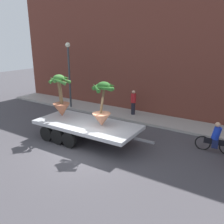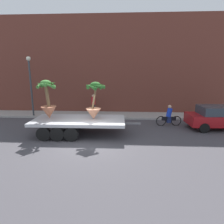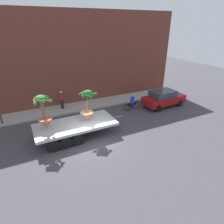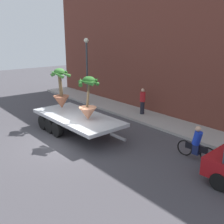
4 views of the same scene
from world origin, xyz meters
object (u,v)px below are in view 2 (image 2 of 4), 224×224
object	(u,v)px
street_lamp	(30,79)
potted_palm_rear	(48,102)
flatbed_trailer	(75,122)
cyclist	(169,117)
parked_car	(219,117)
pedestrian_near_gate	(93,104)
potted_palm_middle	(94,103)

from	to	relation	value
street_lamp	potted_palm_rear	bearing A→B (deg)	-53.23
potted_palm_rear	flatbed_trailer	bearing A→B (deg)	-4.59
cyclist	parked_car	distance (m)	3.21
flatbed_trailer	pedestrian_near_gate	bearing A→B (deg)	85.67
parked_car	street_lamp	distance (m)	14.42
potted_palm_middle	parked_car	xyz separation A→B (m)	(8.20, 1.53, -1.14)
potted_palm_middle	pedestrian_near_gate	distance (m)	5.04
potted_palm_rear	parked_car	size ratio (longest dim) A/B	0.56
flatbed_trailer	potted_palm_middle	world-z (taller)	potted_palm_middle
potted_palm_middle	cyclist	world-z (taller)	potted_palm_middle
potted_palm_rear	parked_car	world-z (taller)	potted_palm_rear
potted_palm_rear	street_lamp	distance (m)	5.05
flatbed_trailer	pedestrian_near_gate	size ratio (longest dim) A/B	3.87
potted_palm_rear	cyclist	world-z (taller)	potted_palm_rear
pedestrian_near_gate	potted_palm_rear	bearing A→B (deg)	-113.01
flatbed_trailer	cyclist	world-z (taller)	cyclist
potted_palm_rear	cyclist	size ratio (longest dim) A/B	1.29
potted_palm_rear	pedestrian_near_gate	xyz separation A→B (m)	(2.05, 4.83, -0.94)
cyclist	parked_car	xyz separation A→B (m)	(3.15, -0.61, 0.16)
potted_palm_rear	parked_car	bearing A→B (deg)	7.61
potted_palm_rear	potted_palm_middle	bearing A→B (deg)	-0.97
cyclist	potted_palm_rear	bearing A→B (deg)	-165.23
parked_car	street_lamp	bearing A→B (deg)	170.09
potted_palm_middle	cyclist	distance (m)	5.63
flatbed_trailer	street_lamp	bearing A→B (deg)	138.64
pedestrian_near_gate	potted_palm_middle	bearing A→B (deg)	-80.50
flatbed_trailer	parked_car	bearing A→B (deg)	9.75
flatbed_trailer	street_lamp	xyz separation A→B (m)	(-4.61, 4.06, 2.46)
potted_palm_middle	cyclist	xyz separation A→B (m)	(5.05, 2.14, -1.30)
potted_palm_rear	pedestrian_near_gate	size ratio (longest dim) A/B	1.39
potted_palm_rear	potted_palm_middle	xyz separation A→B (m)	(2.87, -0.05, -0.02)
potted_palm_middle	street_lamp	xyz separation A→B (m)	(-5.80, 3.97, 1.26)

